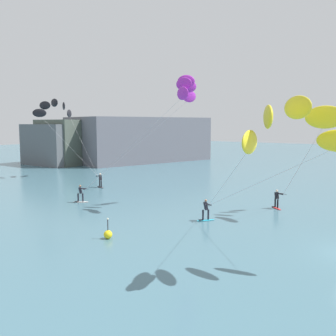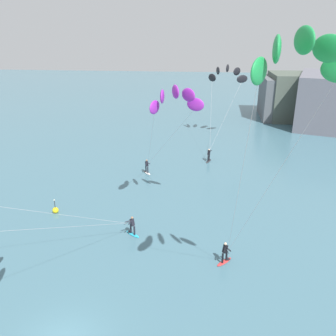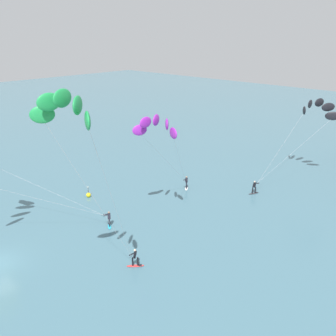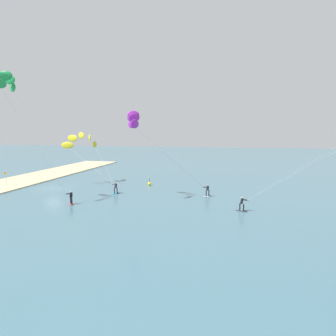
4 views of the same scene
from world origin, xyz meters
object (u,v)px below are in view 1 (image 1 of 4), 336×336
Objects in this scene: kitesurfer_far_out at (181,94)px; kitesurfer_downwind at (56,111)px; marker_buoy at (108,234)px; kitesurfer_nearshore at (292,130)px.

kitesurfer_far_out is 24.36m from kitesurfer_downwind.
marker_buoy is (-16.25, -25.06, -8.87)m from kitesurfer_downwind.
kitesurfer_far_out is 0.90× the size of kitesurfer_downwind.
kitesurfer_far_out reaches higher than marker_buoy.
kitesurfer_nearshore is 0.93× the size of kitesurfer_downwind.
marker_buoy is at bearing -122.95° from kitesurfer_downwind.
kitesurfer_nearshore reaches higher than marker_buoy.
kitesurfer_downwind is (15.35, 36.44, 2.01)m from kitesurfer_nearshore.
kitesurfer_downwind reaches higher than kitesurfer_nearshore.
kitesurfer_nearshore is 1.03× the size of kitesurfer_far_out.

